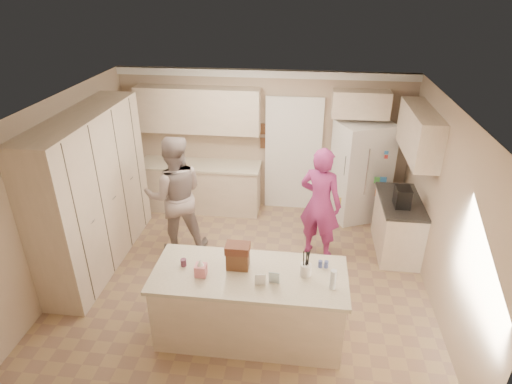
# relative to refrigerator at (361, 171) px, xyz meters

# --- Properties ---
(floor) EXTENTS (5.20, 4.60, 0.02)m
(floor) POSITION_rel_refrigerator_xyz_m (-1.78, -2.07, -0.91)
(floor) COLOR #957A56
(floor) RESTS_ON ground
(ceiling) EXTENTS (5.20, 4.60, 0.02)m
(ceiling) POSITION_rel_refrigerator_xyz_m (-1.78, -2.07, 1.71)
(ceiling) COLOR white
(ceiling) RESTS_ON wall_back
(wall_back) EXTENTS (5.20, 0.02, 2.60)m
(wall_back) POSITION_rel_refrigerator_xyz_m (-1.78, 0.24, 0.40)
(wall_back) COLOR tan
(wall_back) RESTS_ON ground
(wall_front) EXTENTS (5.20, 0.02, 2.60)m
(wall_front) POSITION_rel_refrigerator_xyz_m (-1.78, -4.38, 0.40)
(wall_front) COLOR tan
(wall_front) RESTS_ON ground
(wall_left) EXTENTS (0.02, 4.60, 2.60)m
(wall_left) POSITION_rel_refrigerator_xyz_m (-4.39, -2.07, 0.40)
(wall_left) COLOR tan
(wall_left) RESTS_ON ground
(wall_right) EXTENTS (0.02, 4.60, 2.60)m
(wall_right) POSITION_rel_refrigerator_xyz_m (0.83, -2.07, 0.40)
(wall_right) COLOR tan
(wall_right) RESTS_ON ground
(crown_back) EXTENTS (5.20, 0.08, 0.12)m
(crown_back) POSITION_rel_refrigerator_xyz_m (-1.78, 0.19, 1.63)
(crown_back) COLOR white
(crown_back) RESTS_ON wall_back
(pantry_bank) EXTENTS (0.60, 2.60, 2.35)m
(pantry_bank) POSITION_rel_refrigerator_xyz_m (-4.08, -1.87, 0.28)
(pantry_bank) COLOR beige
(pantry_bank) RESTS_ON floor
(back_base_cab) EXTENTS (2.20, 0.60, 0.88)m
(back_base_cab) POSITION_rel_refrigerator_xyz_m (-2.93, -0.07, -0.46)
(back_base_cab) COLOR beige
(back_base_cab) RESTS_ON floor
(back_countertop) EXTENTS (2.24, 0.63, 0.04)m
(back_countertop) POSITION_rel_refrigerator_xyz_m (-2.93, -0.08, 0.00)
(back_countertop) COLOR beige
(back_countertop) RESTS_ON back_base_cab
(back_upper_cab) EXTENTS (2.20, 0.35, 0.80)m
(back_upper_cab) POSITION_rel_refrigerator_xyz_m (-2.93, 0.06, 1.00)
(back_upper_cab) COLOR beige
(back_upper_cab) RESTS_ON wall_back
(doorway_opening) EXTENTS (0.90, 0.06, 2.10)m
(doorway_opening) POSITION_rel_refrigerator_xyz_m (-1.23, 0.21, 0.15)
(doorway_opening) COLOR black
(doorway_opening) RESTS_ON floor
(doorway_casing) EXTENTS (1.02, 0.03, 2.22)m
(doorway_casing) POSITION_rel_refrigerator_xyz_m (-1.23, 0.18, 0.15)
(doorway_casing) COLOR white
(doorway_casing) RESTS_ON floor
(wall_frame_upper) EXTENTS (0.15, 0.02, 0.20)m
(wall_frame_upper) POSITION_rel_refrigerator_xyz_m (-1.76, 0.20, 0.65)
(wall_frame_upper) COLOR brown
(wall_frame_upper) RESTS_ON wall_back
(wall_frame_lower) EXTENTS (0.15, 0.02, 0.20)m
(wall_frame_lower) POSITION_rel_refrigerator_xyz_m (-1.76, 0.20, 0.38)
(wall_frame_lower) COLOR brown
(wall_frame_lower) RESTS_ON wall_back
(refrigerator) EXTENTS (1.11, 1.01, 1.80)m
(refrigerator) POSITION_rel_refrigerator_xyz_m (0.00, 0.00, 0.00)
(refrigerator) COLOR white
(refrigerator) RESTS_ON floor
(fridge_seam) EXTENTS (0.02, 0.02, 1.78)m
(fridge_seam) POSITION_rel_refrigerator_xyz_m (-0.00, -0.35, 0.00)
(fridge_seam) COLOR gray
(fridge_seam) RESTS_ON refrigerator
(fridge_dispenser) EXTENTS (0.22, 0.03, 0.35)m
(fridge_dispenser) POSITION_rel_refrigerator_xyz_m (-0.22, -0.37, 0.25)
(fridge_dispenser) COLOR black
(fridge_dispenser) RESTS_ON refrigerator
(fridge_handle_l) EXTENTS (0.02, 0.02, 0.85)m
(fridge_handle_l) POSITION_rel_refrigerator_xyz_m (-0.05, -0.37, 0.15)
(fridge_handle_l) COLOR silver
(fridge_handle_l) RESTS_ON refrigerator
(fridge_handle_r) EXTENTS (0.02, 0.02, 0.85)m
(fridge_handle_r) POSITION_rel_refrigerator_xyz_m (0.05, -0.37, 0.15)
(fridge_handle_r) COLOR silver
(fridge_handle_r) RESTS_ON refrigerator
(over_fridge_cab) EXTENTS (0.95, 0.35, 0.45)m
(over_fridge_cab) POSITION_rel_refrigerator_xyz_m (-0.13, 0.06, 1.20)
(over_fridge_cab) COLOR beige
(over_fridge_cab) RESTS_ON wall_back
(right_base_cab) EXTENTS (0.60, 1.20, 0.88)m
(right_base_cab) POSITION_rel_refrigerator_xyz_m (0.52, -1.07, -0.46)
(right_base_cab) COLOR beige
(right_base_cab) RESTS_ON floor
(right_countertop) EXTENTS (0.63, 1.24, 0.04)m
(right_countertop) POSITION_rel_refrigerator_xyz_m (0.51, -1.07, 0.00)
(right_countertop) COLOR #2D2B28
(right_countertop) RESTS_ON right_base_cab
(right_upper_cab) EXTENTS (0.35, 1.50, 0.70)m
(right_upper_cab) POSITION_rel_refrigerator_xyz_m (0.65, -0.87, 1.05)
(right_upper_cab) COLOR beige
(right_upper_cab) RESTS_ON wall_right
(coffee_maker) EXTENTS (0.22, 0.28, 0.30)m
(coffee_maker) POSITION_rel_refrigerator_xyz_m (0.47, -1.27, 0.17)
(coffee_maker) COLOR black
(coffee_maker) RESTS_ON right_countertop
(island_base) EXTENTS (2.20, 0.90, 0.88)m
(island_base) POSITION_rel_refrigerator_xyz_m (-1.58, -3.17, -0.46)
(island_base) COLOR beige
(island_base) RESTS_ON floor
(island_top) EXTENTS (2.28, 0.96, 0.05)m
(island_top) POSITION_rel_refrigerator_xyz_m (-1.58, -3.17, 0.00)
(island_top) COLOR beige
(island_top) RESTS_ON island_base
(utensil_crock) EXTENTS (0.13, 0.13, 0.15)m
(utensil_crock) POSITION_rel_refrigerator_xyz_m (-0.93, -3.12, 0.10)
(utensil_crock) COLOR white
(utensil_crock) RESTS_ON island_top
(tissue_box) EXTENTS (0.13, 0.13, 0.14)m
(tissue_box) POSITION_rel_refrigerator_xyz_m (-2.13, -3.27, 0.10)
(tissue_box) COLOR #DC7989
(tissue_box) RESTS_ON island_top
(tissue_plume) EXTENTS (0.08, 0.08, 0.08)m
(tissue_plume) POSITION_rel_refrigerator_xyz_m (-2.13, -3.27, 0.20)
(tissue_plume) COLOR white
(tissue_plume) RESTS_ON tissue_box
(dollhouse_body) EXTENTS (0.26, 0.18, 0.22)m
(dollhouse_body) POSITION_rel_refrigerator_xyz_m (-1.73, -3.07, 0.14)
(dollhouse_body) COLOR brown
(dollhouse_body) RESTS_ON island_top
(dollhouse_roof) EXTENTS (0.28, 0.20, 0.10)m
(dollhouse_roof) POSITION_rel_refrigerator_xyz_m (-1.73, -3.07, 0.30)
(dollhouse_roof) COLOR #592D1E
(dollhouse_roof) RESTS_ON dollhouse_body
(jam_jar) EXTENTS (0.07, 0.07, 0.09)m
(jam_jar) POSITION_rel_refrigerator_xyz_m (-2.38, -3.12, 0.07)
(jam_jar) COLOR #59263F
(jam_jar) RESTS_ON island_top
(greeting_card_a) EXTENTS (0.12, 0.06, 0.16)m
(greeting_card_a) POSITION_rel_refrigerator_xyz_m (-1.43, -3.37, 0.11)
(greeting_card_a) COLOR white
(greeting_card_a) RESTS_ON island_top
(greeting_card_b) EXTENTS (0.12, 0.05, 0.16)m
(greeting_card_b) POSITION_rel_refrigerator_xyz_m (-1.28, -3.32, 0.11)
(greeting_card_b) COLOR silver
(greeting_card_b) RESTS_ON island_top
(water_bottle) EXTENTS (0.07, 0.07, 0.24)m
(water_bottle) POSITION_rel_refrigerator_xyz_m (-0.63, -3.32, 0.14)
(water_bottle) COLOR silver
(water_bottle) RESTS_ON island_top
(shaker_salt) EXTENTS (0.05, 0.05, 0.09)m
(shaker_salt) POSITION_rel_refrigerator_xyz_m (-0.76, -2.95, 0.07)
(shaker_salt) COLOR #46559A
(shaker_salt) RESTS_ON island_top
(shaker_pepper) EXTENTS (0.05, 0.05, 0.09)m
(shaker_pepper) POSITION_rel_refrigerator_xyz_m (-0.69, -2.95, 0.07)
(shaker_pepper) COLOR #46559A
(shaker_pepper) RESTS_ON island_top
(teen_boy) EXTENTS (1.12, 0.98, 1.93)m
(teen_boy) POSITION_rel_refrigerator_xyz_m (-2.98, -1.43, 0.07)
(teen_boy) COLOR gray
(teen_boy) RESTS_ON floor
(teen_girl) EXTENTS (0.78, 0.65, 1.82)m
(teen_girl) POSITION_rel_refrigerator_xyz_m (-0.74, -1.33, 0.01)
(teen_girl) COLOR #A63181
(teen_girl) RESTS_ON floor
(fridge_magnets) EXTENTS (0.76, 0.02, 1.44)m
(fridge_magnets) POSITION_rel_refrigerator_xyz_m (-0.00, -0.36, 0.00)
(fridge_magnets) COLOR tan
(fridge_magnets) RESTS_ON refrigerator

